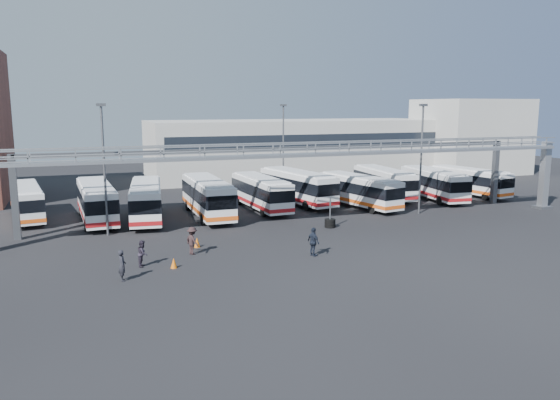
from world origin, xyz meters
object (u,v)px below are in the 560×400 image
object	(u,v)px
light_pole_left	(104,163)
bus_0	(26,201)
pedestrian_c	(192,241)
tire_stack	(330,222)
bus_2	(146,200)
light_pole_mid	(421,153)
bus_1	(96,200)
bus_3	(207,196)
pedestrian_d	(313,242)
pedestrian_b	(143,253)
bus_8	(433,183)
cone_left	(174,263)
bus_6	(359,190)
light_pole_back	(283,144)
cone_right	(197,242)
bus_5	(297,186)
bus_4	(261,192)
bus_7	(384,182)
bus_9	(469,181)
pedestrian_a	(122,265)

from	to	relation	value
light_pole_left	bus_0	bearing A→B (deg)	125.83
pedestrian_c	tire_stack	bearing A→B (deg)	-93.98
bus_2	light_pole_mid	bearing A→B (deg)	-5.69
bus_1	bus_2	distance (m)	4.24
light_pole_mid	tire_stack	xyz separation A→B (m)	(-10.45, -2.50, -5.29)
bus_3	pedestrian_d	xyz separation A→B (m)	(3.67, -15.65, -0.94)
bus_2	pedestrian_b	distance (m)	14.44
bus_3	bus_8	distance (m)	25.00
cone_left	bus_6	bearing A→B (deg)	34.71
light_pole_back	cone_right	xyz separation A→B (m)	(-14.20, -20.04, -5.37)
bus_2	bus_8	world-z (taller)	bus_2
bus_5	bus_4	bearing A→B (deg)	-169.42
bus_3	pedestrian_c	size ratio (longest dim) A/B	6.02
cone_right	light_pole_mid	bearing A→B (deg)	12.78
light_pole_back	bus_5	world-z (taller)	light_pole_back
bus_7	cone_right	distance (m)	27.51
light_pole_back	bus_6	xyz separation A→B (m)	(4.23, -10.14, -3.96)
light_pole_left	light_pole_back	distance (m)	24.41
light_pole_left	bus_2	size ratio (longest dim) A/B	0.90
bus_4	cone_left	size ratio (longest dim) A/B	16.14
cone_left	cone_right	distance (m)	5.16
bus_1	bus_8	bearing A→B (deg)	-3.68
bus_9	pedestrian_b	world-z (taller)	bus_9
pedestrian_b	pedestrian_c	size ratio (longest dim) A/B	0.88
light_pole_back	cone_right	world-z (taller)	light_pole_back
bus_6	pedestrian_b	bearing A→B (deg)	-159.98
light_pole_back	pedestrian_a	bearing A→B (deg)	-127.26
light_pole_back	bus_0	distance (m)	27.18
pedestrian_b	cone_right	xyz separation A→B (m)	(4.18, 3.48, -0.48)
light_pole_back	bus_4	size ratio (longest dim) A/B	0.95
light_pole_back	bus_5	xyz separation A→B (m)	(-0.87, -6.35, -3.82)
bus_8	pedestrian_c	distance (m)	31.69
pedestrian_d	light_pole_mid	bearing A→B (deg)	-70.49
light_pole_mid	bus_5	world-z (taller)	light_pole_mid
bus_8	cone_left	world-z (taller)	bus_8
light_pole_left	bus_6	world-z (taller)	light_pole_left
bus_0	cone_left	size ratio (longest dim) A/B	15.59
cone_right	tire_stack	size ratio (longest dim) A/B	0.28
pedestrian_d	bus_3	bearing A→B (deg)	-0.66
pedestrian_b	pedestrian_c	distance (m)	3.89
bus_1	bus_7	bearing A→B (deg)	1.33
bus_0	bus_4	xyz separation A→B (m)	(21.04, -2.83, 0.08)
light_pole_mid	bus_9	xyz separation A→B (m)	(11.41, 7.04, -4.02)
light_pole_left	bus_6	size ratio (longest dim) A/B	0.95
pedestrian_a	cone_right	distance (m)	8.27
bus_0	bus_2	xyz separation A→B (m)	(9.95, -4.09, 0.15)
light_pole_left	bus_2	distance (m)	7.09
light_pole_left	light_pole_back	bearing A→B (deg)	34.99
pedestrian_b	cone_left	xyz separation A→B (m)	(1.76, -1.07, -0.50)
bus_0	bus_6	xyz separation A→B (m)	(30.62, -4.98, 0.05)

